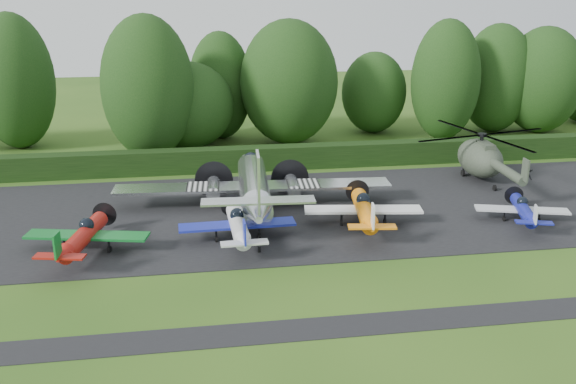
{
  "coord_description": "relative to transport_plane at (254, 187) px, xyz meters",
  "views": [
    {
      "loc": [
        -6.56,
        -32.25,
        15.8
      ],
      "look_at": [
        -0.5,
        7.06,
        2.5
      ],
      "focal_mm": 40.0,
      "sensor_mm": 36.0,
      "label": 1
    }
  ],
  "objects": [
    {
      "name": "ground",
      "position": [
        2.36,
        -10.61,
        -1.78
      ],
      "size": [
        160.0,
        160.0,
        0.0
      ],
      "primitive_type": "plane",
      "color": "#264D15",
      "rests_on": "ground"
    },
    {
      "name": "apron",
      "position": [
        2.36,
        -0.61,
        -1.78
      ],
      "size": [
        70.0,
        18.0,
        0.01
      ],
      "primitive_type": "cube",
      "color": "black",
      "rests_on": "ground"
    },
    {
      "name": "taxiway_verge",
      "position": [
        2.36,
        -16.61,
        -1.78
      ],
      "size": [
        70.0,
        2.0,
        0.0
      ],
      "primitive_type": "cube",
      "color": "black",
      "rests_on": "ground"
    },
    {
      "name": "hedgerow",
      "position": [
        2.36,
        10.39,
        -1.78
      ],
      "size": [
        90.0,
        1.6,
        2.0
      ],
      "primitive_type": "cube",
      "color": "black",
      "rests_on": "ground"
    },
    {
      "name": "transport_plane",
      "position": [
        0.0,
        0.0,
        0.0
      ],
      "size": [
        19.97,
        15.32,
        6.4
      ],
      "rotation": [
        0.0,
        0.0,
        0.06
      ],
      "color": "silver",
      "rests_on": "ground"
    },
    {
      "name": "light_plane_red",
      "position": [
        -10.87,
        -5.97,
        -0.59
      ],
      "size": [
        7.44,
        7.82,
        2.86
      ],
      "rotation": [
        0.0,
        0.0,
        0.21
      ],
      "color": "#9E150E",
      "rests_on": "ground"
    },
    {
      "name": "light_plane_white",
      "position": [
        -1.6,
        -5.56,
        -0.61
      ],
      "size": [
        7.35,
        7.73,
        2.82
      ],
      "rotation": [
        0.0,
        0.0,
        -0.03
      ],
      "color": "silver",
      "rests_on": "ground"
    },
    {
      "name": "light_plane_orange",
      "position": [
        6.86,
        -4.26,
        -0.53
      ],
      "size": [
        7.85,
        8.25,
        3.02
      ],
      "rotation": [
        0.0,
        0.0,
        0.14
      ],
      "color": "orange",
      "rests_on": "ground"
    },
    {
      "name": "light_plane_blue",
      "position": [
        17.66,
        -5.2,
        -0.8
      ],
      "size": [
        6.18,
        6.5,
        2.37
      ],
      "rotation": [
        0.0,
        0.0,
        0.28
      ],
      "color": "navy",
      "rests_on": "ground"
    },
    {
      "name": "helicopter",
      "position": [
        19.06,
        4.71,
        0.29
      ],
      "size": [
        11.99,
        14.04,
        3.86
      ],
      "rotation": [
        0.0,
        0.0,
        0.03
      ],
      "color": "#333D2E",
      "rests_on": "ground"
    },
    {
      "name": "tree_0",
      "position": [
        -20.62,
        21.42,
        4.67
      ],
      "size": [
        7.48,
        7.48,
        12.94
      ],
      "color": "black",
      "rests_on": "ground"
    },
    {
      "name": "tree_1",
      "position": [
        -1.08,
        22.41,
        3.64
      ],
      "size": [
        6.37,
        6.37,
        10.88
      ],
      "color": "black",
      "rests_on": "ground"
    },
    {
      "name": "tree_5",
      "position": [
        32.69,
        20.04,
        3.79
      ],
      "size": [
        8.37,
        8.37,
        11.17
      ],
      "color": "black",
      "rests_on": "ground"
    },
    {
      "name": "tree_6",
      "position": [
        15.11,
        22.67,
        2.49
      ],
      "size": [
        6.82,
        6.82,
        8.56
      ],
      "color": "black",
      "rests_on": "ground"
    },
    {
      "name": "tree_7",
      "position": [
        5.48,
        19.3,
        4.31
      ],
      "size": [
        9.61,
        9.61,
        12.2
      ],
      "color": "black",
      "rests_on": "ground"
    },
    {
      "name": "tree_8",
      "position": [
        28.04,
        21.16,
        3.92
      ],
      "size": [
        7.53,
        7.53,
        11.43
      ],
      "color": "black",
      "rests_on": "ground"
    },
    {
      "name": "tree_9",
      "position": [
        -7.89,
        15.76,
        4.69
      ],
      "size": [
        8.3,
        8.3,
        12.97
      ],
      "color": "black",
      "rests_on": "ground"
    },
    {
      "name": "tree_10",
      "position": [
        21.3,
        18.58,
        4.25
      ],
      "size": [
        6.9,
        6.9,
        12.1
      ],
      "color": "black",
      "rests_on": "ground"
    },
    {
      "name": "tree_11",
      "position": [
        -4.47,
        18.93,
        2.39
      ],
      "size": [
        8.93,
        8.93,
        8.35
      ],
      "color": "black",
      "rests_on": "ground"
    }
  ]
}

